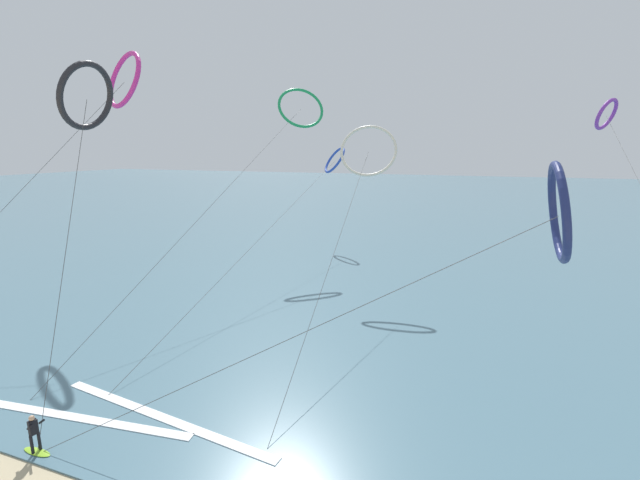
% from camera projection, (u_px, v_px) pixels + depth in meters
% --- Properties ---
extents(sea_water, '(400.00, 200.00, 0.08)m').
position_uv_depth(sea_water, '(436.00, 199.00, 106.46)').
color(sea_water, slate).
rests_on(sea_water, ground).
extents(surfer_lime, '(1.40, 0.64, 1.70)m').
position_uv_depth(surfer_lime, '(35.00, 436.00, 17.24)').
color(surfer_lime, '#8CC62D').
rests_on(surfer_lime, ground).
extents(kite_magenta, '(5.44, 20.83, 20.00)m').
position_uv_depth(kite_magenta, '(124.00, 80.00, 33.80)').
color(kite_magenta, '#CC288E').
rests_on(kite_magenta, ground).
extents(kite_charcoal, '(4.15, 9.24, 16.74)m').
position_uv_depth(kite_charcoal, '(86.00, 97.00, 22.14)').
color(kite_charcoal, black).
rests_on(kite_charcoal, ground).
extents(kite_cobalt, '(4.37, 41.03, 12.58)m').
position_uv_depth(kite_cobalt, '(334.00, 160.00, 54.40)').
color(kite_cobalt, '#2647B7').
rests_on(kite_cobalt, ground).
extents(kite_navy, '(19.65, 9.28, 11.90)m').
position_uv_depth(kite_navy, '(558.00, 213.00, 15.65)').
color(kite_navy, navy).
rests_on(kite_navy, ground).
extents(kite_emerald, '(5.88, 35.07, 19.00)m').
position_uv_depth(kite_emerald, '(301.00, 108.00, 46.53)').
color(kite_emerald, '#199351').
rests_on(kite_emerald, ground).
extents(kite_violet, '(3.02, 39.58, 17.19)m').
position_uv_depth(kite_violet, '(607.00, 115.00, 41.63)').
color(kite_violet, purple).
rests_on(kite_violet, ground).
extents(kite_ivory, '(5.41, 25.70, 14.43)m').
position_uv_depth(kite_ivory, '(368.00, 151.00, 37.51)').
color(kite_ivory, silver).
rests_on(kite_ivory, ground).
extents(wave_crest_mid, '(19.07, 2.63, 0.12)m').
position_uv_depth(wave_crest_mid, '(14.00, 407.00, 20.47)').
color(wave_crest_mid, white).
rests_on(wave_crest_mid, ground).
extents(wave_crest_far, '(12.69, 2.00, 0.12)m').
position_uv_depth(wave_crest_far, '(162.00, 418.00, 19.65)').
color(wave_crest_far, white).
rests_on(wave_crest_far, ground).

